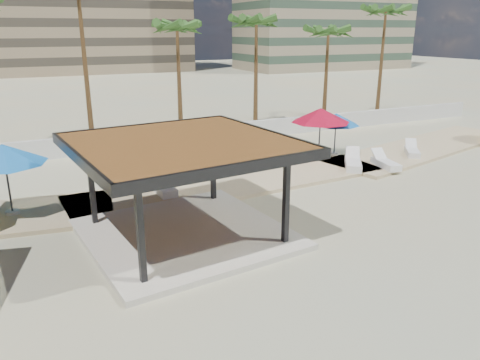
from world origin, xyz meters
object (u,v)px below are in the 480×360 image
(lounger_a, at_px, (163,188))
(lounger_c, at_px, (385,163))
(pavilion_central, at_px, (184,180))
(lounger_b, at_px, (353,163))
(umbrella_c, at_px, (321,115))
(lounger_d, at_px, (412,151))

(lounger_a, xyz_separation_m, lounger_c, (12.05, -1.17, -0.00))
(pavilion_central, bearing_deg, lounger_b, 14.49)
(lounger_b, bearing_deg, lounger_c, -76.97)
(pavilion_central, xyz_separation_m, lounger_a, (0.51, 4.68, -1.79))
(pavilion_central, xyz_separation_m, lounger_b, (10.91, 4.18, -1.77))
(umbrella_c, bearing_deg, lounger_b, -71.69)
(lounger_c, bearing_deg, umbrella_c, 50.62)
(pavilion_central, height_order, lounger_b, pavilion_central)
(lounger_d, bearing_deg, umbrella_c, 111.75)
(lounger_b, height_order, lounger_c, lounger_b)
(lounger_c, bearing_deg, pavilion_central, 116.47)
(umbrella_c, bearing_deg, pavilion_central, -148.00)
(pavilion_central, bearing_deg, lounger_d, 10.63)
(lounger_b, relative_size, lounger_d, 1.17)
(umbrella_c, height_order, lounger_b, umbrella_c)
(pavilion_central, height_order, lounger_d, pavilion_central)
(lounger_a, height_order, lounger_d, lounger_a)
(pavilion_central, distance_m, umbrella_c, 12.02)
(umbrella_c, height_order, lounger_d, umbrella_c)
(lounger_a, bearing_deg, umbrella_c, -83.39)
(umbrella_c, xyz_separation_m, lounger_a, (-9.67, -1.68, -2.32))
(umbrella_c, height_order, lounger_c, umbrella_c)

